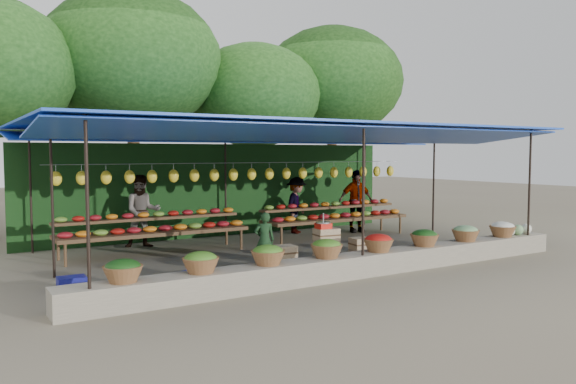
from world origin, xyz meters
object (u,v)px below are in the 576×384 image
crate_counter (325,251)px  weighing_scale (323,225)px  blue_crate_back (72,285)px  vendor_seated (264,240)px  blue_crate_front (190,283)px

crate_counter → weighing_scale: 0.53m
weighing_scale → blue_crate_back: weighing_scale is taller
crate_counter → weighing_scale: size_ratio=7.81×
crate_counter → vendor_seated: 1.23m
weighing_scale → blue_crate_front: bearing=-169.7°
blue_crate_front → crate_counter: bearing=-13.4°
blue_crate_front → blue_crate_back: blue_crate_front is taller
weighing_scale → vendor_seated: (-1.03, 0.54, -0.29)m
weighing_scale → vendor_seated: vendor_seated is taller
crate_counter → blue_crate_front: bearing=-169.9°
blue_crate_front → blue_crate_back: bearing=124.1°
crate_counter → blue_crate_front: size_ratio=4.29×
crate_counter → blue_crate_back: size_ratio=5.50×
vendor_seated → weighing_scale: bearing=172.8°
weighing_scale → vendor_seated: 1.20m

